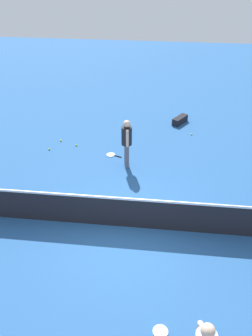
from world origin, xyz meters
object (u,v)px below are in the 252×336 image
at_px(tennis_ball_by_net, 76,145).
at_px(tennis_ball_stray_left, 192,134).
at_px(tennis_ball_near_player, 19,200).
at_px(tennis_ball_baseline, 49,149).
at_px(equipment_bag, 180,120).
at_px(player_near_side, 127,140).
at_px(tennis_ball_midcourt, 61,140).
at_px(tennis_racket_far_player, 162,332).
at_px(tennis_racket_near_player, 111,155).

distance_m(tennis_ball_by_net, tennis_ball_stray_left, 4.50).
distance_m(tennis_ball_near_player, tennis_ball_by_net, 3.50).
bearing_deg(tennis_ball_baseline, equipment_bag, -149.74).
bearing_deg(player_near_side, tennis_ball_near_player, 36.93).
relative_size(tennis_ball_midcourt, tennis_ball_stray_left, 1.00).
relative_size(tennis_ball_stray_left, equipment_bag, 0.08).
distance_m(player_near_side, tennis_ball_by_net, 2.52).
bearing_deg(tennis_racket_far_player, tennis_ball_midcourt, -61.23).
bearing_deg(tennis_racket_far_player, equipment_bag, -93.00).
distance_m(tennis_racket_near_player, tennis_ball_baseline, 2.31).
height_order(tennis_racket_near_player, equipment_bag, equipment_bag).
distance_m(player_near_side, tennis_ball_baseline, 3.18).
xyz_separation_m(tennis_ball_near_player, tennis_ball_stray_left, (-5.23, -4.74, 0.00)).
height_order(tennis_ball_midcourt, tennis_ball_baseline, same).
xyz_separation_m(tennis_racket_near_player, tennis_ball_near_player, (2.34, 2.87, 0.02)).
xyz_separation_m(tennis_racket_near_player, tennis_ball_midcourt, (2.06, -0.78, 0.02)).
xyz_separation_m(tennis_racket_near_player, tennis_ball_baseline, (2.31, -0.11, 0.02)).
relative_size(player_near_side, tennis_racket_far_player, 2.93).
relative_size(tennis_racket_far_player, tennis_ball_near_player, 8.79).
bearing_deg(tennis_ball_stray_left, equipment_bag, -67.61).
xyz_separation_m(tennis_ball_near_player, tennis_ball_by_net, (-0.94, -3.37, 0.00)).
height_order(tennis_racket_far_player, tennis_ball_baseline, tennis_ball_baseline).
bearing_deg(tennis_ball_stray_left, tennis_racket_far_player, 83.76).
bearing_deg(tennis_racket_far_player, player_near_side, -77.11).
relative_size(tennis_ball_by_net, tennis_ball_stray_left, 1.00).
bearing_deg(tennis_ball_by_net, tennis_ball_baseline, 23.11).
xyz_separation_m(tennis_racket_near_player, equipment_bag, (-2.47, -2.90, 0.13)).
bearing_deg(equipment_bag, player_near_side, 62.49).
relative_size(tennis_ball_midcourt, equipment_bag, 0.08).
bearing_deg(tennis_racket_near_player, tennis_racket_far_player, 106.73).
height_order(tennis_ball_near_player, tennis_ball_midcourt, same).
xyz_separation_m(tennis_ball_stray_left, equipment_bag, (0.43, -1.03, 0.11)).
bearing_deg(tennis_ball_stray_left, tennis_ball_by_net, 17.63).
relative_size(tennis_ball_baseline, equipment_bag, 0.08).
bearing_deg(player_near_side, tennis_ball_midcourt, -28.17).
xyz_separation_m(tennis_racket_far_player, tennis_ball_midcourt, (4.03, -7.34, 0.02)).
height_order(player_near_side, tennis_ball_by_net, player_near_side).
bearing_deg(equipment_bag, tennis_ball_midcourt, 25.02).
distance_m(tennis_ball_stray_left, equipment_bag, 1.12).
xyz_separation_m(tennis_ball_near_player, tennis_ball_baseline, (-0.03, -2.98, 0.00)).
xyz_separation_m(player_near_side, tennis_racket_near_player, (0.62, -0.65, -1.00)).
distance_m(tennis_ball_midcourt, equipment_bag, 5.00).
height_order(player_near_side, equipment_bag, player_near_side).
xyz_separation_m(tennis_ball_baseline, equipment_bag, (-4.77, -2.79, 0.11)).
distance_m(player_near_side, tennis_racket_near_player, 1.34).
bearing_deg(tennis_racket_near_player, tennis_ball_near_player, 50.89).
xyz_separation_m(tennis_ball_midcourt, tennis_ball_baseline, (0.25, 0.67, 0.00)).
bearing_deg(tennis_ball_by_net, tennis_ball_stray_left, -162.37).
height_order(player_near_side, tennis_ball_stray_left, player_near_side).
bearing_deg(tennis_ball_baseline, tennis_racket_near_player, 177.26).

